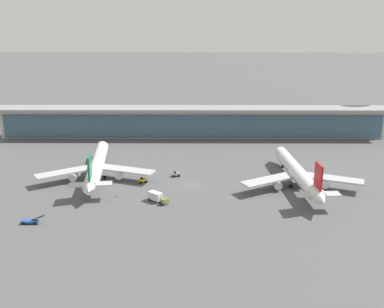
% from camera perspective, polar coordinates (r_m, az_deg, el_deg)
% --- Properties ---
extents(ground_plane, '(1200.00, 1200.00, 0.00)m').
position_cam_1_polar(ground_plane, '(157.19, -0.03, -3.97)').
color(ground_plane, '#515154').
extents(airliner_left_stand, '(42.84, 56.05, 14.92)m').
position_cam_1_polar(airliner_left_stand, '(165.77, -12.25, -1.51)').
color(airliner_left_stand, white).
rests_on(airliner_left_stand, ground).
extents(airliner_centre_stand, '(43.03, 56.06, 14.92)m').
position_cam_1_polar(airliner_centre_stand, '(158.61, 13.60, -2.47)').
color(airliner_centre_stand, white).
rests_on(airliner_centre_stand, ground).
extents(service_truck_near_nose_blue, '(6.82, 1.98, 2.70)m').
position_cam_1_polar(service_truck_near_nose_blue, '(136.69, -20.20, -8.16)').
color(service_truck_near_nose_blue, '#234C9E').
rests_on(service_truck_near_nose_blue, ground).
extents(service_truck_under_wing_grey, '(3.29, 2.64, 2.05)m').
position_cam_1_polar(service_truck_under_wing_grey, '(164.56, -2.13, -2.66)').
color(service_truck_under_wing_grey, gray).
rests_on(service_truck_under_wing_grey, ground).
extents(service_truck_mid_apron_olive, '(7.14, 6.36, 3.10)m').
position_cam_1_polar(service_truck_mid_apron_olive, '(142.84, -4.56, -5.57)').
color(service_truck_mid_apron_olive, olive).
rests_on(service_truck_mid_apron_olive, ground).
extents(service_truck_by_tail_yellow, '(3.33, 2.87, 2.05)m').
position_cam_1_polar(service_truck_by_tail_yellow, '(159.63, -6.46, -3.41)').
color(service_truck_by_tail_yellow, yellow).
rests_on(service_truck_by_tail_yellow, ground).
extents(terminal_building, '(191.17, 12.80, 15.20)m').
position_cam_1_polar(terminal_building, '(216.76, 0.08, 4.23)').
color(terminal_building, beige).
rests_on(terminal_building, ground).
extents(safety_cone_alpha, '(0.62, 0.62, 0.70)m').
position_cam_1_polar(safety_cone_alpha, '(148.88, -9.81, -5.37)').
color(safety_cone_alpha, orange).
rests_on(safety_cone_alpha, ground).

